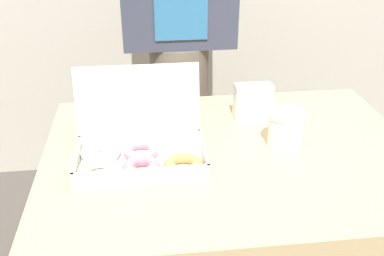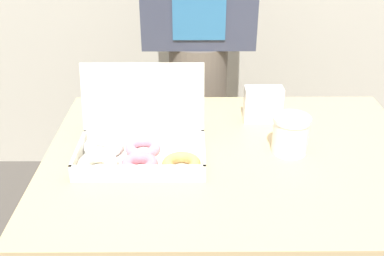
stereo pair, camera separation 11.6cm
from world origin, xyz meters
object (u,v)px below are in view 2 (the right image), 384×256
Objects in this scene: napkin_holder at (263,105)px; coffee_cup at (290,134)px; donut_box at (135,148)px; person_customer at (198,37)px.

coffee_cup is at bearing -75.88° from napkin_holder.
donut_box is 3.24× the size of coffee_cup.
napkin_holder is 0.48m from person_customer.
person_customer reaches higher than napkin_holder.
donut_box is 2.94× the size of napkin_holder.
person_customer is (-0.24, 0.62, 0.09)m from coffee_cup.
person_customer reaches higher than donut_box.
donut_box is 0.69m from person_customer.
person_customer is at bearing 114.71° from napkin_holder.
coffee_cup is at bearing 5.72° from donut_box.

